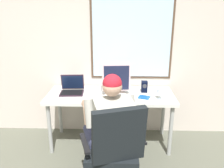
{
  "coord_description": "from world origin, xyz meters",
  "views": [
    {
      "loc": [
        0.4,
        -0.7,
        1.83
      ],
      "look_at": [
        0.32,
        1.79,
        1.01
      ],
      "focal_mm": 37.34,
      "sensor_mm": 36.0,
      "label": 1
    }
  ],
  "objects_px": {
    "desk": "(110,99)",
    "wine_glass": "(160,92)",
    "crt_monitor": "(116,77)",
    "cd_case": "(144,97)",
    "laptop": "(72,88)",
    "desk_speaker": "(144,87)",
    "person_seated": "(109,124)",
    "office_chair": "(115,145)"
  },
  "relations": [
    {
      "from": "desk",
      "to": "person_seated",
      "type": "relative_size",
      "value": 1.35
    },
    {
      "from": "desk",
      "to": "person_seated",
      "type": "height_order",
      "value": "person_seated"
    },
    {
      "from": "person_seated",
      "to": "wine_glass",
      "type": "height_order",
      "value": "person_seated"
    },
    {
      "from": "desk",
      "to": "office_chair",
      "type": "xyz_separation_m",
      "value": [
        0.08,
        -0.93,
        -0.11
      ]
    },
    {
      "from": "desk_speaker",
      "to": "cd_case",
      "type": "xyz_separation_m",
      "value": [
        -0.02,
        -0.22,
        -0.07
      ]
    },
    {
      "from": "crt_monitor",
      "to": "cd_case",
      "type": "xyz_separation_m",
      "value": [
        0.36,
        -0.14,
        -0.22
      ]
    },
    {
      "from": "office_chair",
      "to": "wine_glass",
      "type": "height_order",
      "value": "office_chair"
    },
    {
      "from": "crt_monitor",
      "to": "cd_case",
      "type": "distance_m",
      "value": 0.45
    },
    {
      "from": "cd_case",
      "to": "office_chair",
      "type": "bearing_deg",
      "value": -113.34
    },
    {
      "from": "office_chair",
      "to": "desk_speaker",
      "type": "xyz_separation_m",
      "value": [
        0.37,
        1.03,
        0.26
      ]
    },
    {
      "from": "office_chair",
      "to": "laptop",
      "type": "height_order",
      "value": "office_chair"
    },
    {
      "from": "wine_glass",
      "to": "office_chair",
      "type": "bearing_deg",
      "value": -125.16
    },
    {
      "from": "office_chair",
      "to": "person_seated",
      "type": "height_order",
      "value": "person_seated"
    },
    {
      "from": "person_seated",
      "to": "laptop",
      "type": "relative_size",
      "value": 3.78
    },
    {
      "from": "desk",
      "to": "wine_glass",
      "type": "relative_size",
      "value": 12.71
    },
    {
      "from": "person_seated",
      "to": "crt_monitor",
      "type": "xyz_separation_m",
      "value": [
        0.06,
        0.7,
        0.32
      ]
    },
    {
      "from": "desk",
      "to": "wine_glass",
      "type": "xyz_separation_m",
      "value": [
        0.63,
        -0.16,
        0.16
      ]
    },
    {
      "from": "laptop",
      "to": "desk_speaker",
      "type": "height_order",
      "value": "laptop"
    },
    {
      "from": "desk",
      "to": "cd_case",
      "type": "bearing_deg",
      "value": -15.25
    },
    {
      "from": "cd_case",
      "to": "desk",
      "type": "bearing_deg",
      "value": 164.75
    },
    {
      "from": "person_seated",
      "to": "desk_speaker",
      "type": "distance_m",
      "value": 0.91
    },
    {
      "from": "person_seated",
      "to": "desk_speaker",
      "type": "height_order",
      "value": "person_seated"
    },
    {
      "from": "laptop",
      "to": "cd_case",
      "type": "xyz_separation_m",
      "value": [
        0.96,
        -0.17,
        -0.06
      ]
    },
    {
      "from": "wine_glass",
      "to": "cd_case",
      "type": "height_order",
      "value": "wine_glass"
    },
    {
      "from": "desk",
      "to": "cd_case",
      "type": "relative_size",
      "value": 9.49
    },
    {
      "from": "person_seated",
      "to": "crt_monitor",
      "type": "bearing_deg",
      "value": 84.87
    },
    {
      "from": "desk_speaker",
      "to": "office_chair",
      "type": "bearing_deg",
      "value": -109.89
    },
    {
      "from": "crt_monitor",
      "to": "desk_speaker",
      "type": "bearing_deg",
      "value": 11.07
    },
    {
      "from": "laptop",
      "to": "wine_glass",
      "type": "bearing_deg",
      "value": -10.52
    },
    {
      "from": "office_chair",
      "to": "laptop",
      "type": "relative_size",
      "value": 3.06
    },
    {
      "from": "wine_glass",
      "to": "desk_speaker",
      "type": "distance_m",
      "value": 0.31
    },
    {
      "from": "person_seated",
      "to": "wine_glass",
      "type": "relative_size",
      "value": 9.38
    },
    {
      "from": "person_seated",
      "to": "cd_case",
      "type": "distance_m",
      "value": 0.71
    },
    {
      "from": "cd_case",
      "to": "wine_glass",
      "type": "bearing_deg",
      "value": -11.76
    },
    {
      "from": "desk",
      "to": "desk_speaker",
      "type": "bearing_deg",
      "value": 12.22
    },
    {
      "from": "office_chair",
      "to": "crt_monitor",
      "type": "bearing_deg",
      "value": 90.58
    },
    {
      "from": "person_seated",
      "to": "cd_case",
      "type": "height_order",
      "value": "person_seated"
    },
    {
      "from": "desk",
      "to": "crt_monitor",
      "type": "relative_size",
      "value": 4.01
    },
    {
      "from": "office_chair",
      "to": "desk_speaker",
      "type": "height_order",
      "value": "office_chair"
    },
    {
      "from": "person_seated",
      "to": "wine_glass",
      "type": "bearing_deg",
      "value": 39.88
    },
    {
      "from": "desk",
      "to": "cd_case",
      "type": "distance_m",
      "value": 0.46
    },
    {
      "from": "laptop",
      "to": "wine_glass",
      "type": "xyz_separation_m",
      "value": [
        1.15,
        -0.21,
        0.03
      ]
    }
  ]
}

